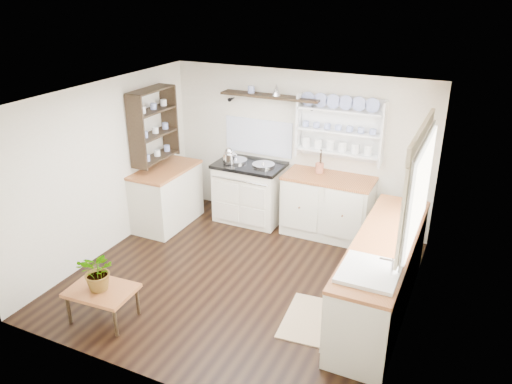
{
  "coord_description": "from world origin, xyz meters",
  "views": [
    {
      "loc": [
        2.44,
        -4.76,
        3.48
      ],
      "look_at": [
        0.09,
        0.25,
        1.1
      ],
      "focal_mm": 35.0,
      "sensor_mm": 36.0,
      "label": 1
    }
  ],
  "objects": [
    {
      "name": "center_table",
      "position": [
        -1.0,
        -1.36,
        0.34
      ],
      "size": [
        0.74,
        0.55,
        0.38
      ],
      "rotation": [
        0.0,
        0.0,
        0.06
      ],
      "color": "brown",
      "rests_on": "floor"
    },
    {
      "name": "wall_back",
      "position": [
        0.0,
        1.9,
        1.15
      ],
      "size": [
        4.0,
        0.02,
        2.3
      ],
      "primitive_type": "cube",
      "color": "beige",
      "rests_on": "ground"
    },
    {
      "name": "potted_plant",
      "position": [
        -1.0,
        -1.36,
        0.61
      ],
      "size": [
        0.44,
        0.39,
        0.45
      ],
      "primitive_type": "imported",
      "rotation": [
        0.0,
        0.0,
        0.1
      ],
      "color": "#3F7233",
      "rests_on": "center_table"
    },
    {
      "name": "window",
      "position": [
        1.95,
        0.15,
        1.56
      ],
      "size": [
        0.08,
        1.55,
        1.22
      ],
      "color": "white",
      "rests_on": "wall_right"
    },
    {
      "name": "kettle",
      "position": [
        -0.92,
        1.45,
        1.05
      ],
      "size": [
        0.19,
        0.19,
        0.23
      ],
      "primitive_type": null,
      "color": "silver",
      "rests_on": "aga_cooker"
    },
    {
      "name": "wall_left",
      "position": [
        -2.0,
        0.0,
        1.15
      ],
      "size": [
        0.02,
        3.8,
        2.3
      ],
      "primitive_type": "cube",
      "color": "beige",
      "rests_on": "ground"
    },
    {
      "name": "aga_cooker",
      "position": [
        -0.64,
        1.57,
        0.47
      ],
      "size": [
        1.03,
        0.71,
        0.95
      ],
      "color": "white",
      "rests_on": "floor"
    },
    {
      "name": "wall_right",
      "position": [
        2.0,
        0.0,
        1.15
      ],
      "size": [
        0.02,
        3.8,
        2.3
      ],
      "primitive_type": "cube",
      "color": "beige",
      "rests_on": "ground"
    },
    {
      "name": "ceiling",
      "position": [
        0.0,
        0.0,
        2.3
      ],
      "size": [
        4.0,
        3.8,
        0.01
      ],
      "primitive_type": "cube",
      "color": "white",
      "rests_on": "wall_back"
    },
    {
      "name": "floor",
      "position": [
        0.0,
        0.0,
        0.0
      ],
      "size": [
        4.0,
        3.8,
        0.01
      ],
      "primitive_type": "cube",
      "color": "black",
      "rests_on": "ground"
    },
    {
      "name": "high_shelf",
      "position": [
        -0.4,
        1.78,
        1.91
      ],
      "size": [
        1.5,
        0.29,
        0.16
      ],
      "color": "black",
      "rests_on": "wall_back"
    },
    {
      "name": "left_shelving",
      "position": [
        -1.84,
        0.9,
        1.55
      ],
      "size": [
        0.28,
        0.8,
        1.05
      ],
      "primitive_type": "cube",
      "color": "black",
      "rests_on": "wall_left"
    },
    {
      "name": "floor_rug",
      "position": [
        1.07,
        -0.43,
        0.01
      ],
      "size": [
        0.62,
        0.89,
        0.02
      ],
      "primitive_type": "cube",
      "rotation": [
        0.0,
        0.0,
        0.09
      ],
      "color": "brown",
      "rests_on": "floor"
    },
    {
      "name": "right_cabinets",
      "position": [
        1.7,
        0.1,
        0.46
      ],
      "size": [
        0.62,
        2.43,
        0.9
      ],
      "color": "beige",
      "rests_on": "floor"
    },
    {
      "name": "back_cabinets",
      "position": [
        0.6,
        1.6,
        0.46
      ],
      "size": [
        1.27,
        0.63,
        0.9
      ],
      "color": "beige",
      "rests_on": "floor"
    },
    {
      "name": "belfast_sink",
      "position": [
        1.7,
        -0.65,
        0.8
      ],
      "size": [
        0.55,
        0.6,
        0.45
      ],
      "color": "white",
      "rests_on": "right_cabinets"
    },
    {
      "name": "plate_rack",
      "position": [
        0.65,
        1.86,
        1.56
      ],
      "size": [
        1.2,
        0.22,
        0.9
      ],
      "color": "white",
      "rests_on": "wall_back"
    },
    {
      "name": "left_cabinets",
      "position": [
        -1.7,
        0.9,
        0.46
      ],
      "size": [
        0.62,
        1.13,
        0.9
      ],
      "color": "beige",
      "rests_on": "floor"
    },
    {
      "name": "utensil_crock",
      "position": [
        0.42,
        1.68,
        0.98
      ],
      "size": [
        0.12,
        0.12,
        0.14
      ],
      "primitive_type": "cylinder",
      "color": "#9F553A",
      "rests_on": "back_cabinets"
    }
  ]
}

